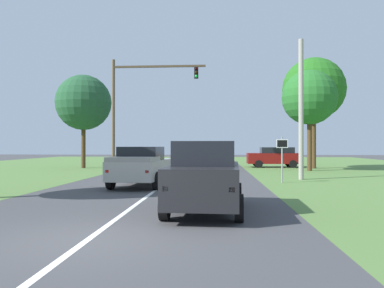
% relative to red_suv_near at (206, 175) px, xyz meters
% --- Properties ---
extents(ground_plane, '(120.00, 120.00, 0.00)m').
position_rel_red_suv_near_xyz_m(ground_plane, '(-2.34, 8.81, -1.08)').
color(ground_plane, '#424244').
extents(lane_centre_stripe, '(0.16, 42.73, 0.01)m').
position_rel_red_suv_near_xyz_m(lane_centre_stripe, '(-2.34, -2.19, -1.07)').
color(lane_centre_stripe, white).
rests_on(lane_centre_stripe, ground_plane).
extents(red_suv_near, '(2.32, 4.79, 2.08)m').
position_rel_red_suv_near_xyz_m(red_suv_near, '(0.00, 0.00, 0.00)').
color(red_suv_near, black).
rests_on(red_suv_near, ground_plane).
extents(pickup_truck_lead, '(2.57, 5.43, 1.90)m').
position_rel_red_suv_near_xyz_m(pickup_truck_lead, '(-3.28, 6.84, -0.10)').
color(pickup_truck_lead, '#B7B2A8').
rests_on(pickup_truck_lead, ground_plane).
extents(traffic_light, '(7.54, 0.40, 8.88)m').
position_rel_red_suv_near_xyz_m(traffic_light, '(-6.18, 18.73, 4.72)').
color(traffic_light, brown).
rests_on(traffic_light, ground_plane).
extents(keep_moving_sign, '(0.60, 0.09, 2.41)m').
position_rel_red_suv_near_xyz_m(keep_moving_sign, '(3.74, 8.81, 0.47)').
color(keep_moving_sign, gray).
rests_on(keep_moving_sign, ground_plane).
extents(oak_tree_right, '(5.29, 5.29, 9.43)m').
position_rel_red_suv_near_xyz_m(oak_tree_right, '(8.59, 21.61, 5.69)').
color(oak_tree_right, '#4C351E').
rests_on(oak_tree_right, ground_plane).
extents(crossing_suv_far, '(4.80, 2.08, 1.80)m').
position_rel_red_suv_near_xyz_m(crossing_suv_far, '(5.52, 23.11, -0.13)').
color(crossing_suv_far, maroon).
rests_on(crossing_suv_far, ground_plane).
extents(utility_pole_right, '(0.28, 0.28, 8.08)m').
position_rel_red_suv_near_xyz_m(utility_pole_right, '(5.17, 10.85, 2.96)').
color(utility_pole_right, '#9E998E').
rests_on(utility_pole_right, ground_plane).
extents(extra_tree_1, '(4.78, 4.78, 8.08)m').
position_rel_red_suv_near_xyz_m(extra_tree_1, '(-11.21, 20.88, 4.59)').
color(extra_tree_1, '#4C351E').
rests_on(extra_tree_1, ground_plane).
extents(extra_tree_2, '(4.20, 4.20, 7.77)m').
position_rel_red_suv_near_xyz_m(extra_tree_2, '(7.46, 18.42, 4.57)').
color(extra_tree_2, '#4C351E').
rests_on(extra_tree_2, ground_plane).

